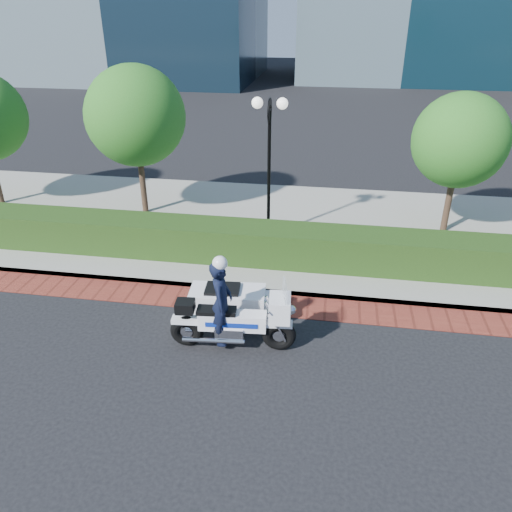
# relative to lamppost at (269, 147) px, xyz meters

# --- Properties ---
(ground) EXTENTS (120.00, 120.00, 0.00)m
(ground) POSITION_rel_lamppost_xyz_m (-1.00, -5.20, -2.96)
(ground) COLOR black
(ground) RESTS_ON ground
(brick_strip) EXTENTS (60.00, 1.00, 0.01)m
(brick_strip) POSITION_rel_lamppost_xyz_m (-1.00, -3.70, -2.95)
(brick_strip) COLOR maroon
(brick_strip) RESTS_ON ground
(sidewalk) EXTENTS (60.00, 8.00, 0.15)m
(sidewalk) POSITION_rel_lamppost_xyz_m (-1.00, 0.80, -2.88)
(sidewalk) COLOR gray
(sidewalk) RESTS_ON ground
(hedge_main) EXTENTS (18.00, 1.20, 1.00)m
(hedge_main) POSITION_rel_lamppost_xyz_m (-1.00, -1.60, -2.31)
(hedge_main) COLOR black
(hedge_main) RESTS_ON sidewalk
(lamppost) EXTENTS (1.02, 0.70, 4.21)m
(lamppost) POSITION_rel_lamppost_xyz_m (0.00, 0.00, 0.00)
(lamppost) COLOR black
(lamppost) RESTS_ON sidewalk
(tree_b) EXTENTS (3.20, 3.20, 4.89)m
(tree_b) POSITION_rel_lamppost_xyz_m (-4.50, 1.30, 0.48)
(tree_b) COLOR #332319
(tree_b) RESTS_ON sidewalk
(tree_c) EXTENTS (2.80, 2.80, 4.30)m
(tree_c) POSITION_rel_lamppost_xyz_m (5.50, 1.30, 0.09)
(tree_c) COLOR #332319
(tree_c) RESTS_ON sidewalk
(police_motorcycle) EXTENTS (2.74, 1.94, 2.21)m
(police_motorcycle) POSITION_rel_lamppost_xyz_m (-0.16, -5.12, -2.20)
(police_motorcycle) COLOR black
(police_motorcycle) RESTS_ON ground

